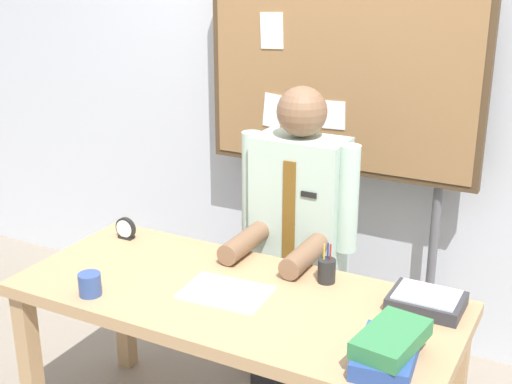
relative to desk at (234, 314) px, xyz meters
name	(u,v)px	position (x,y,z in m)	size (l,w,h in m)	color
back_wall	(355,79)	(0.00, 1.23, 0.71)	(6.40, 0.08, 2.70)	silver
desk	(234,314)	(0.00, 0.00, 0.00)	(1.70, 0.73, 0.73)	tan
person	(298,253)	(0.00, 0.58, 0.02)	(0.55, 0.56, 1.42)	#2D2D33
bulletin_board	(340,78)	(0.00, 1.03, 0.75)	(1.36, 0.09, 1.91)	#4C3823
book_stack	(389,347)	(0.66, -0.18, 0.14)	(0.22, 0.31, 0.11)	#2D4C99
open_notebook	(226,292)	(-0.02, -0.02, 0.10)	(0.32, 0.22, 0.01)	white
desk_clock	(126,229)	(-0.69, 0.23, 0.13)	(0.10, 0.04, 0.10)	black
coffee_mug	(90,284)	(-0.47, -0.26, 0.13)	(0.09, 0.09, 0.09)	#334C8C
pen_holder	(327,270)	(0.27, 0.25, 0.14)	(0.07, 0.07, 0.16)	#262626
paper_tray	(427,301)	(0.67, 0.23, 0.12)	(0.26, 0.20, 0.06)	#333338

